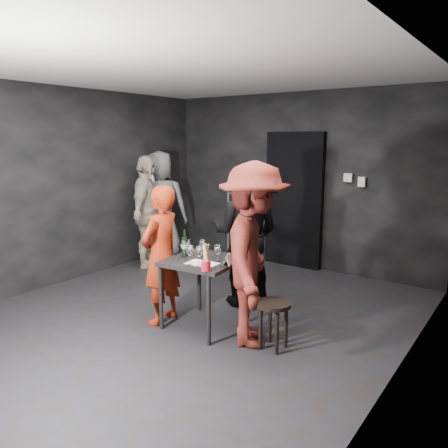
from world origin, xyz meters
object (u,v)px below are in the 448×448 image
Objects in this scene: woman_black at (246,222)px; bystander_grey at (160,194)px; man_maroon at (254,237)px; breadstick_cup at (206,258)px; wine_bottle at (185,246)px; stool at (274,312)px; server_red at (161,254)px; hand_truck at (235,247)px; bystander_cream at (146,203)px; tasting_table at (203,268)px.

woman_black is 0.94× the size of bystander_grey.
man_maroon reaches higher than breadstick_cup.
woman_black is at bearing 74.41° from wine_bottle.
stool is 0.31× the size of server_red.
hand_truck is 2.16m from woman_black.
bystander_cream is 0.94× the size of bystander_grey.
bystander_grey is at bearing -6.47° from bystander_cream.
wine_bottle is (1.86, -1.25, -0.16)m from bystander_cream.
bystander_grey is 3.40m from breadstick_cup.
breadstick_cup is (2.65, -2.12, -0.21)m from bystander_grey.
hand_truck is 0.52× the size of man_maroon.
bystander_cream is (-2.10, 0.41, 0.00)m from woman_black.
bystander_cream is 2.86m from breadstick_cup.
bystander_grey is at bearing 139.36° from wine_bottle.
hand_truck is 2.40× the size of stool.
stool is at bearing 118.98° from woman_black.
tasting_table is at bearing 104.67° from server_red.
bystander_grey reaches higher than tasting_table.
server_red is at bearing -160.26° from tasting_table.
tasting_table is 2.64× the size of breadstick_cup.
hand_truck is at bearing 173.34° from bystander_grey.
woman_black is at bearing -59.29° from hand_truck.
man_maroon is at bearing 110.10° from woman_black.
wine_bottle reaches higher than breadstick_cup.
server_red is 2.19m from bystander_cream.
tasting_table is 0.37× the size of woman_black.
tasting_table is 0.76m from man_maroon.
bystander_cream is at bearing -28.20° from woman_black.
breadstick_cup is at bearing -47.45° from tasting_table.
wine_bottle reaches higher than tasting_table.
server_red is 0.76m from breadstick_cup.
bystander_cream is at bearing 149.54° from tasting_table.
bystander_cream is (-0.87, -1.18, 0.81)m from hand_truck.
hand_truck reaches higher than tasting_table.
man_maroon is 0.90m from wine_bottle.
man_maroon is (-0.23, -0.00, 0.71)m from stool.
hand_truck is at bearing 9.29° from man_maroon.
bystander_cream is 0.63m from bystander_grey.
bystander_grey is (-1.12, -0.61, 0.88)m from hand_truck.
man_maroon reaches higher than server_red.
wine_bottle is 1.02× the size of breadstick_cup.
server_red is 1.14m from man_maroon.
woman_black is (-0.01, 0.83, 0.37)m from tasting_table.
bystander_grey is 7.65× the size of breadstick_cup.
man_maroon is at bearing -144.92° from bystander_cream.
hand_truck is 1.50× the size of tasting_table.
server_red is at bearing 168.80° from breadstick_cup.
man_maroon is 3.01m from bystander_cream.
bystander_cream is (-2.74, 1.25, -0.05)m from man_maroon.
breadstick_cup is at bearing -29.81° from wine_bottle.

